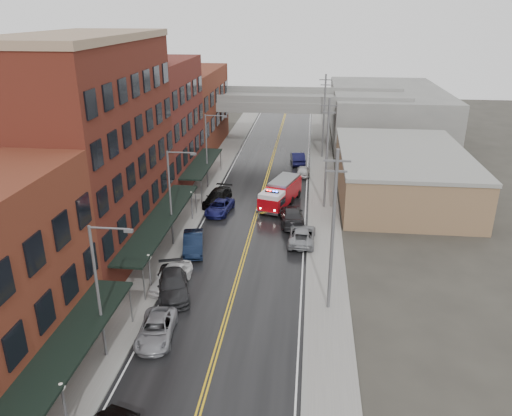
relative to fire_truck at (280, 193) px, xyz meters
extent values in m
cube|color=black|center=(-2.35, -5.18, -1.48)|extent=(11.00, 160.00, 0.02)
cube|color=slate|center=(-9.65, -5.18, -1.41)|extent=(3.00, 160.00, 0.15)
cube|color=slate|center=(4.95, -5.18, -1.41)|extent=(3.00, 160.00, 0.15)
cube|color=gray|center=(-8.00, -5.18, -1.41)|extent=(0.30, 160.00, 0.15)
cube|color=gray|center=(3.30, -5.18, -1.41)|extent=(0.30, 160.00, 0.15)
cube|color=#4F1915|center=(-15.65, -12.18, 7.51)|extent=(9.00, 20.00, 18.00)
cube|color=#5B1F1B|center=(-15.65, 5.32, 6.01)|extent=(9.00, 15.00, 15.00)
cube|color=brown|center=(-15.65, 22.82, 4.51)|extent=(9.00, 20.00, 12.00)
cube|color=#835E46|center=(13.65, 4.82, 1.01)|extent=(14.00, 22.00, 5.00)
cube|color=slate|center=(15.65, 34.82, 2.51)|extent=(18.00, 30.00, 8.00)
cube|color=black|center=(-9.85, -31.18, 1.51)|extent=(2.60, 16.00, 0.18)
cylinder|color=slate|center=(-8.70, -23.58, 0.01)|extent=(0.10, 0.10, 3.00)
cube|color=black|center=(-9.85, -12.18, 1.51)|extent=(2.60, 18.00, 0.18)
cylinder|color=slate|center=(-8.70, -20.78, 0.01)|extent=(0.10, 0.10, 3.00)
cylinder|color=slate|center=(-8.70, -3.58, 0.01)|extent=(0.10, 0.10, 3.00)
cube|color=black|center=(-9.85, 5.32, 1.51)|extent=(2.60, 13.00, 0.18)
cylinder|color=slate|center=(-8.70, -0.78, 0.01)|extent=(0.10, 0.10, 3.00)
cylinder|color=slate|center=(-8.70, 11.42, 0.01)|extent=(0.10, 0.10, 3.00)
cylinder|color=#59595B|center=(-8.75, -33.18, -0.09)|extent=(0.14, 0.14, 2.80)
sphere|color=silver|center=(-8.75, -33.18, 1.41)|extent=(0.44, 0.44, 0.44)
cylinder|color=#59595B|center=(-8.75, -19.18, -0.09)|extent=(0.14, 0.14, 2.80)
sphere|color=silver|center=(-8.75, -19.18, 1.41)|extent=(0.44, 0.44, 0.44)
cylinder|color=#59595B|center=(-8.75, -5.18, -0.09)|extent=(0.14, 0.14, 2.80)
sphere|color=silver|center=(-8.75, -5.18, 1.41)|extent=(0.44, 0.44, 0.44)
cylinder|color=#59595B|center=(-9.15, -27.18, 3.01)|extent=(0.18, 0.18, 9.00)
cylinder|color=#59595B|center=(-7.95, -27.18, 7.41)|extent=(2.40, 0.12, 0.12)
cube|color=#59595B|center=(-6.85, -27.18, 7.31)|extent=(0.50, 0.22, 0.18)
cylinder|color=#59595B|center=(-9.15, -11.18, 3.01)|extent=(0.18, 0.18, 9.00)
cylinder|color=#59595B|center=(-7.95, -11.18, 7.41)|extent=(2.40, 0.12, 0.12)
cube|color=#59595B|center=(-6.85, -11.18, 7.31)|extent=(0.50, 0.22, 0.18)
cylinder|color=#59595B|center=(-9.15, 4.82, 3.01)|extent=(0.18, 0.18, 9.00)
cylinder|color=#59595B|center=(-7.95, 4.82, 7.41)|extent=(2.40, 0.12, 0.12)
cube|color=#59595B|center=(-6.85, 4.82, 7.31)|extent=(0.50, 0.22, 0.18)
cylinder|color=#59595B|center=(4.85, -20.18, 4.51)|extent=(0.24, 0.24, 12.00)
cube|color=#59595B|center=(4.85, -20.18, 9.71)|extent=(1.80, 0.12, 0.12)
cube|color=#59595B|center=(4.85, -20.18, 9.01)|extent=(1.40, 0.12, 0.12)
cylinder|color=#59595B|center=(4.85, -0.18, 4.51)|extent=(0.24, 0.24, 12.00)
cube|color=#59595B|center=(4.85, -0.18, 9.71)|extent=(1.80, 0.12, 0.12)
cube|color=#59595B|center=(4.85, -0.18, 9.01)|extent=(1.40, 0.12, 0.12)
cylinder|color=#59595B|center=(4.85, 19.82, 4.51)|extent=(0.24, 0.24, 12.00)
cube|color=#59595B|center=(4.85, 19.82, 9.71)|extent=(1.80, 0.12, 0.12)
cube|color=#59595B|center=(4.85, 19.82, 9.01)|extent=(1.40, 0.12, 0.12)
cube|color=slate|center=(-2.35, 26.82, 5.26)|extent=(40.00, 10.00, 1.50)
cube|color=slate|center=(-13.35, 26.82, 1.51)|extent=(1.60, 8.00, 6.00)
cube|color=slate|center=(8.65, 26.82, 1.51)|extent=(1.60, 8.00, 6.00)
cube|color=#A3070F|center=(0.35, 1.14, -0.02)|extent=(3.80, 5.68, 1.99)
cube|color=#A3070F|center=(-0.74, -2.40, -0.30)|extent=(2.99, 3.05, 1.42)
cube|color=silver|center=(-0.74, -2.40, 0.64)|extent=(2.82, 2.84, 0.47)
cube|color=black|center=(-0.68, -2.22, -0.02)|extent=(2.73, 2.15, 0.76)
cube|color=slate|center=(0.35, 1.14, 1.12)|extent=(3.46, 5.25, 0.28)
cube|color=black|center=(-0.74, -2.40, 0.96)|extent=(1.53, 0.70, 0.13)
sphere|color=#FF0C0C|center=(-1.24, -2.24, 1.03)|extent=(0.19, 0.19, 0.19)
sphere|color=#1933FF|center=(-0.24, -2.55, 1.03)|extent=(0.19, 0.19, 0.19)
cylinder|color=black|center=(-1.76, -2.18, -1.02)|extent=(1.00, 0.60, 0.95)
cylinder|color=black|center=(0.23, -2.79, -1.02)|extent=(1.00, 0.60, 0.95)
cylinder|color=black|center=(-0.79, 0.99, -1.02)|extent=(1.00, 0.60, 0.95)
cylinder|color=black|center=(1.21, 0.38, -1.02)|extent=(1.00, 0.60, 0.95)
cylinder|color=black|center=(-0.09, 3.26, -1.02)|extent=(1.00, 0.60, 0.95)
cylinder|color=black|center=(1.90, 2.64, -1.02)|extent=(1.00, 0.60, 0.95)
imported|color=gray|center=(-6.55, -24.98, -0.82)|extent=(2.73, 5.06, 1.35)
imported|color=#232325|center=(-6.90, -19.48, -0.66)|extent=(3.94, 6.14, 1.66)
imported|color=white|center=(-7.35, -18.38, -0.66)|extent=(2.83, 5.13, 1.65)
imported|color=black|center=(-7.02, -12.16, -0.68)|extent=(2.69, 5.19, 1.63)
imported|color=#161855|center=(-6.29, -2.91, -0.81)|extent=(2.83, 5.12, 1.36)
imported|color=black|center=(-6.98, -0.38, -0.70)|extent=(2.95, 5.73, 1.59)
imported|color=gray|center=(2.65, -9.25, -0.76)|extent=(2.59, 5.30, 1.45)
imported|color=black|center=(1.49, -4.85, -0.66)|extent=(2.98, 5.95, 1.66)
imported|color=silver|center=(2.29, 11.02, -0.82)|extent=(1.75, 4.01, 1.35)
imported|color=black|center=(1.39, 16.45, -0.65)|extent=(2.36, 5.26, 1.68)
camera|label=1|loc=(3.06, -51.66, 18.86)|focal=35.00mm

